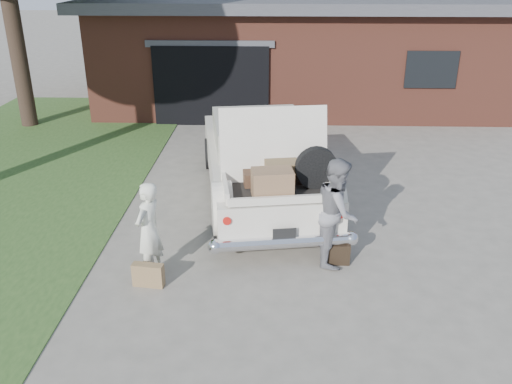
{
  "coord_description": "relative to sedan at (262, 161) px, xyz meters",
  "views": [
    {
      "loc": [
        0.26,
        -6.93,
        4.35
      ],
      "look_at": [
        0.0,
        0.6,
        1.1
      ],
      "focal_mm": 38.0,
      "sensor_mm": 36.0,
      "label": 1
    }
  ],
  "objects": [
    {
      "name": "woman_left",
      "position": [
        -1.58,
        -2.83,
        -0.06
      ],
      "size": [
        0.52,
        0.62,
        1.46
      ],
      "primitive_type": "imported",
      "rotation": [
        0.0,
        0.0,
        -1.94
      ],
      "color": "silver",
      "rests_on": "ground"
    },
    {
      "name": "sedan",
      "position": [
        0.0,
        0.0,
        0.0
      ],
      "size": [
        2.86,
        5.6,
        2.2
      ],
      "rotation": [
        0.0,
        0.0,
        0.16
      ],
      "color": "silver",
      "rests_on": "ground"
    },
    {
      "name": "ground",
      "position": [
        -0.03,
        -2.84,
        -0.79
      ],
      "size": [
        90.0,
        90.0,
        0.0
      ],
      "primitive_type": "plane",
      "color": "gray",
      "rests_on": "ground"
    },
    {
      "name": "woman_right",
      "position": [
        1.2,
        -2.33,
        0.05
      ],
      "size": [
        0.74,
        0.9,
        1.68
      ],
      "primitive_type": "imported",
      "rotation": [
        0.0,
        0.0,
        1.43
      ],
      "color": "gray",
      "rests_on": "ground"
    },
    {
      "name": "suitcase_left",
      "position": [
        -1.55,
        -3.16,
        -0.61
      ],
      "size": [
        0.47,
        0.2,
        0.35
      ],
      "primitive_type": "cube",
      "rotation": [
        0.0,
        0.0,
        -0.14
      ],
      "color": "olive",
      "rests_on": "ground"
    },
    {
      "name": "house",
      "position": [
        0.95,
        8.63,
        0.88
      ],
      "size": [
        12.8,
        7.8,
        3.3
      ],
      "color": "brown",
      "rests_on": "ground"
    },
    {
      "name": "suitcase_right",
      "position": [
        1.2,
        -2.45,
        -0.62
      ],
      "size": [
        0.44,
        0.14,
        0.34
      ],
      "primitive_type": "cube",
      "rotation": [
        0.0,
        0.0,
        0.01
      ],
      "color": "black",
      "rests_on": "ground"
    }
  ]
}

